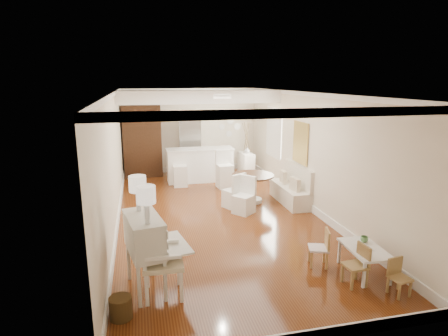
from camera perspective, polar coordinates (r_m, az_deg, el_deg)
name	(u,v)px	position (r m, az deg, el deg)	size (l,w,h in m)	color
room	(216,129)	(8.62, -1.20, 5.99)	(9.00, 9.04, 2.82)	brown
secretary_bureau	(145,254)	(5.76, -11.95, -12.67)	(0.91, 0.93, 1.17)	silver
gustavian_armchair	(163,261)	(5.62, -9.30, -13.83)	(0.61, 0.61, 1.07)	white
wicker_basket	(121,308)	(5.44, -15.47, -19.84)	(0.30, 0.30, 0.30)	#493216
kids_table	(364,261)	(6.64, 20.53, -13.08)	(0.54, 0.90, 0.45)	white
kids_chair_a	(355,265)	(6.22, 19.35, -13.79)	(0.32, 0.32, 0.66)	olive
kids_chair_b	(319,248)	(6.63, 14.20, -11.67)	(0.32, 0.32, 0.66)	tan
kids_chair_c	(400,278)	(6.22, 25.24, -14.87)	(0.27, 0.27, 0.56)	#9B7946
banquette	(290,184)	(9.66, 10.04, -2.44)	(0.52, 1.60, 0.98)	silver
dining_table	(253,188)	(9.61, 4.38, -3.13)	(1.07, 1.07, 0.73)	#452716
slip_chair_near	(244,195)	(8.80, 3.03, -4.17)	(0.42, 0.43, 0.88)	white
slip_chair_far	(234,190)	(9.18, 1.49, -3.39)	(0.42, 0.44, 0.89)	white
breakfast_counter	(200,165)	(11.58, -3.67, 0.49)	(2.05, 0.65, 1.03)	white
bar_stool_left	(180,170)	(11.07, -6.71, -0.27)	(0.40, 0.40, 0.99)	white
bar_stool_right	(225,169)	(10.83, 0.12, -0.23)	(0.43, 0.43, 1.08)	white
pantry_cabinet	(142,141)	(12.38, -12.34, 4.04)	(1.20, 0.60, 2.30)	#381E11
fridge	(201,146)	(12.55, -3.57, 3.29)	(0.75, 0.65, 1.80)	silver
sideboard	(246,164)	(12.27, 3.39, 0.58)	(0.35, 0.79, 0.76)	white
pencil_cup	(364,239)	(6.74, 20.59, -10.12)	(0.12, 0.12, 0.10)	#5C9255
branch_vase	(247,150)	(12.17, 3.54, 2.74)	(0.18, 0.18, 0.19)	silver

